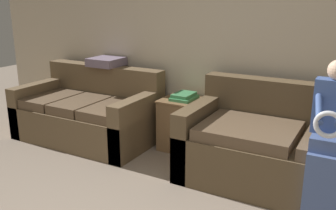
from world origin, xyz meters
The scene contains 7 objects.
wall_back centered at (0.00, 2.68, 1.27)m, with size 7.53×0.06×2.55m.
couch_main centered at (0.62, 2.08, 0.33)m, with size 2.13×0.97×0.91m.
couch_side centered at (-1.89, 2.12, 0.31)m, with size 1.67×0.93×0.86m.
child_left_seated centered at (0.86, 1.68, 0.68)m, with size 0.30×0.37×1.25m.
side_shelf centered at (-0.72, 2.39, 0.30)m, with size 0.49×0.47×0.59m.
book_stack centered at (-0.73, 2.40, 0.62)m, with size 0.24×0.31×0.07m.
throw_pillow centered at (-1.84, 2.44, 0.91)m, with size 0.38×0.38×0.10m.
Camera 1 is at (1.08, -1.22, 1.69)m, focal length 40.00 mm.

